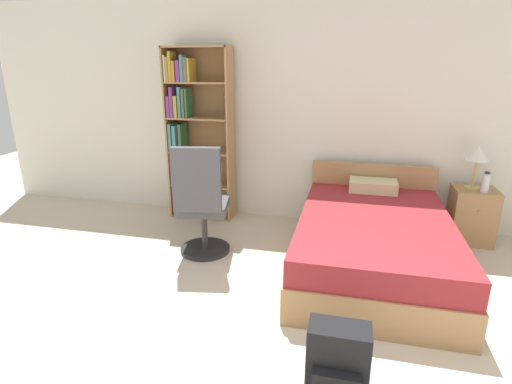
# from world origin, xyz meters

# --- Properties ---
(wall_back) EXTENTS (9.00, 0.06, 2.60)m
(wall_back) POSITION_xyz_m (0.00, 3.23, 1.30)
(wall_back) COLOR silver
(wall_back) RESTS_ON ground_plane
(bookshelf) EXTENTS (0.78, 0.30, 2.03)m
(bookshelf) POSITION_xyz_m (-1.71, 3.00, 0.99)
(bookshelf) COLOR #AD7F51
(bookshelf) RESTS_ON ground_plane
(bed) EXTENTS (1.35, 2.09, 0.77)m
(bed) POSITION_xyz_m (0.41, 2.12, 0.27)
(bed) COLOR #AD7F51
(bed) RESTS_ON ground_plane
(office_chair) EXTENTS (0.56, 0.64, 1.14)m
(office_chair) POSITION_xyz_m (-1.21, 1.95, 0.53)
(office_chair) COLOR #232326
(office_chair) RESTS_ON ground_plane
(nightstand) EXTENTS (0.42, 0.40, 0.59)m
(nightstand) POSITION_xyz_m (1.46, 2.96, 0.30)
(nightstand) COLOR #AD7F51
(nightstand) RESTS_ON ground_plane
(table_lamp) EXTENTS (0.24, 0.24, 0.46)m
(table_lamp) POSITION_xyz_m (1.42, 2.96, 0.95)
(table_lamp) COLOR tan
(table_lamp) RESTS_ON nightstand
(water_bottle) EXTENTS (0.07, 0.07, 0.21)m
(water_bottle) POSITION_xyz_m (1.51, 2.86, 0.69)
(water_bottle) COLOR silver
(water_bottle) RESTS_ON nightstand
(backpack_black) EXTENTS (0.36, 0.27, 0.42)m
(backpack_black) POSITION_xyz_m (0.17, 0.50, 0.20)
(backpack_black) COLOR black
(backpack_black) RESTS_ON ground_plane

